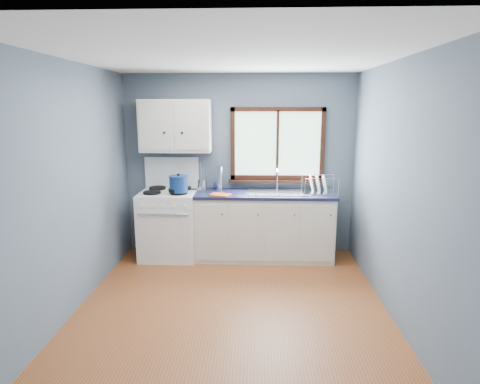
{
  "coord_description": "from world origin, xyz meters",
  "views": [
    {
      "loc": [
        0.24,
        -3.8,
        2.05
      ],
      "look_at": [
        0.05,
        0.9,
        1.05
      ],
      "focal_mm": 30.0,
      "sensor_mm": 36.0,
      "label": 1
    }
  ],
  "objects_px": {
    "stockpot": "(179,184)",
    "thermos": "(220,178)",
    "gas_range": "(169,222)",
    "utensil_crock": "(202,185)",
    "sink": "(278,197)",
    "skillet": "(178,190)",
    "dish_rack": "(319,188)",
    "base_cabinets": "(264,229)"
  },
  "relations": [
    {
      "from": "gas_range",
      "to": "base_cabinets",
      "type": "bearing_deg",
      "value": 0.82
    },
    {
      "from": "sink",
      "to": "utensil_crock",
      "type": "height_order",
      "value": "utensil_crock"
    },
    {
      "from": "gas_range",
      "to": "sink",
      "type": "height_order",
      "value": "gas_range"
    },
    {
      "from": "base_cabinets",
      "to": "skillet",
      "type": "distance_m",
      "value": 1.29
    },
    {
      "from": "stockpot",
      "to": "gas_range",
      "type": "bearing_deg",
      "value": 137.35
    },
    {
      "from": "base_cabinets",
      "to": "sink",
      "type": "xyz_separation_m",
      "value": [
        0.18,
        -0.0,
        0.45
      ]
    },
    {
      "from": "base_cabinets",
      "to": "dish_rack",
      "type": "bearing_deg",
      "value": 1.79
    },
    {
      "from": "base_cabinets",
      "to": "thermos",
      "type": "xyz_separation_m",
      "value": [
        -0.62,
        0.14,
        0.67
      ]
    },
    {
      "from": "skillet",
      "to": "sink",
      "type": "bearing_deg",
      "value": -7.65
    },
    {
      "from": "gas_range",
      "to": "base_cabinets",
      "type": "relative_size",
      "value": 0.74
    },
    {
      "from": "skillet",
      "to": "thermos",
      "type": "distance_m",
      "value": 0.62
    },
    {
      "from": "gas_range",
      "to": "utensil_crock",
      "type": "xyz_separation_m",
      "value": [
        0.45,
        0.14,
        0.51
      ]
    },
    {
      "from": "dish_rack",
      "to": "sink",
      "type": "bearing_deg",
      "value": -178.4
    },
    {
      "from": "dish_rack",
      "to": "utensil_crock",
      "type": "bearing_deg",
      "value": 175.72
    },
    {
      "from": "base_cabinets",
      "to": "sink",
      "type": "distance_m",
      "value": 0.48
    },
    {
      "from": "sink",
      "to": "skillet",
      "type": "xyz_separation_m",
      "value": [
        -1.32,
        -0.18,
        0.13
      ]
    },
    {
      "from": "sink",
      "to": "dish_rack",
      "type": "distance_m",
      "value": 0.57
    },
    {
      "from": "base_cabinets",
      "to": "gas_range",
      "type": "bearing_deg",
      "value": -179.18
    },
    {
      "from": "utensil_crock",
      "to": "thermos",
      "type": "bearing_deg",
      "value": 4.31
    },
    {
      "from": "dish_rack",
      "to": "base_cabinets",
      "type": "bearing_deg",
      "value": -179.02
    },
    {
      "from": "sink",
      "to": "stockpot",
      "type": "xyz_separation_m",
      "value": [
        -1.31,
        -0.18,
        0.21
      ]
    },
    {
      "from": "stockpot",
      "to": "thermos",
      "type": "bearing_deg",
      "value": 32.3
    },
    {
      "from": "base_cabinets",
      "to": "stockpot",
      "type": "xyz_separation_m",
      "value": [
        -1.13,
        -0.18,
        0.66
      ]
    },
    {
      "from": "sink",
      "to": "thermos",
      "type": "bearing_deg",
      "value": 170.18
    },
    {
      "from": "sink",
      "to": "base_cabinets",
      "type": "bearing_deg",
      "value": 179.87
    },
    {
      "from": "stockpot",
      "to": "dish_rack",
      "type": "bearing_deg",
      "value": 6.35
    },
    {
      "from": "gas_range",
      "to": "dish_rack",
      "type": "relative_size",
      "value": 2.94
    },
    {
      "from": "skillet",
      "to": "stockpot",
      "type": "bearing_deg",
      "value": -38.52
    },
    {
      "from": "stockpot",
      "to": "dish_rack",
      "type": "relative_size",
      "value": 0.66
    },
    {
      "from": "utensil_crock",
      "to": "dish_rack",
      "type": "xyz_separation_m",
      "value": [
        1.59,
        -0.1,
        -0.02
      ]
    },
    {
      "from": "thermos",
      "to": "gas_range",
      "type": "bearing_deg",
      "value": -167.2
    },
    {
      "from": "skillet",
      "to": "thermos",
      "type": "xyz_separation_m",
      "value": [
        0.52,
        0.32,
        0.1
      ]
    },
    {
      "from": "gas_range",
      "to": "thermos",
      "type": "xyz_separation_m",
      "value": [
        0.69,
        0.16,
        0.59
      ]
    },
    {
      "from": "thermos",
      "to": "utensil_crock",
      "type": "bearing_deg",
      "value": -175.69
    },
    {
      "from": "base_cabinets",
      "to": "thermos",
      "type": "relative_size",
      "value": 5.62
    },
    {
      "from": "stockpot",
      "to": "sink",
      "type": "bearing_deg",
      "value": 8.0
    },
    {
      "from": "thermos",
      "to": "base_cabinets",
      "type": "bearing_deg",
      "value": -12.56
    },
    {
      "from": "gas_range",
      "to": "skillet",
      "type": "bearing_deg",
      "value": -43.68
    },
    {
      "from": "skillet",
      "to": "dish_rack",
      "type": "distance_m",
      "value": 1.88
    },
    {
      "from": "stockpot",
      "to": "dish_rack",
      "type": "xyz_separation_m",
      "value": [
        1.86,
        0.21,
        -0.09
      ]
    },
    {
      "from": "dish_rack",
      "to": "thermos",
      "type": "bearing_deg",
      "value": 174.33
    },
    {
      "from": "sink",
      "to": "stockpot",
      "type": "bearing_deg",
      "value": -172.0
    }
  ]
}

